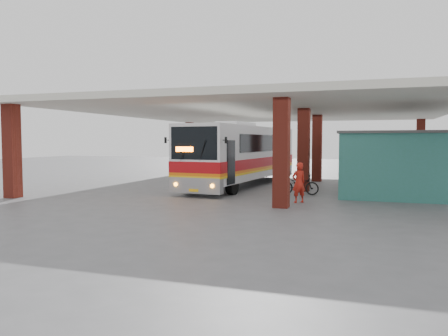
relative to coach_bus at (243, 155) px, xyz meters
name	(u,v)px	position (x,y,z in m)	size (l,w,h in m)	color
ground	(232,195)	(0.85, -4.77, -1.85)	(90.00, 90.00, 0.00)	#515154
brick_columns	(282,149)	(2.28, 0.23, 0.33)	(20.10, 21.60, 4.35)	maroon
canopy_roof	(272,111)	(1.35, 1.73, 2.65)	(21.00, 23.00, 0.30)	silver
shop_building	(394,162)	(8.34, -0.77, -0.28)	(5.20, 8.20, 3.11)	#2E7461
coach_bus	(243,155)	(0.00, 0.00, 0.00)	(3.74, 12.92, 3.71)	silver
motorcycle	(299,184)	(3.88, -3.37, -1.34)	(0.67, 1.92, 1.01)	black
pedestrian	(299,183)	(4.30, -6.20, -0.98)	(0.63, 0.41, 1.73)	red
red_chair	(345,180)	(5.83, 1.30, -1.45)	(0.57, 0.57, 0.86)	red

